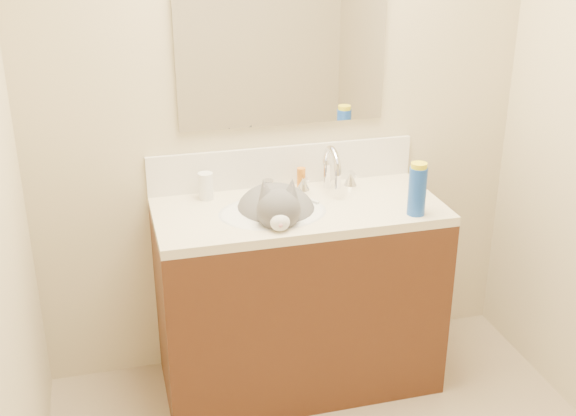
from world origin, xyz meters
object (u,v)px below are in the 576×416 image
basin (273,228)px  faucet (330,172)px  silver_jar (268,186)px  spray_can (417,191)px  amber_bottle (301,178)px  vanity_cabinet (298,300)px  pill_bottle (206,186)px  cat (277,214)px

basin → faucet: bearing=29.1°
faucet → silver_jar: size_ratio=5.05×
faucet → basin: bearing=-150.9°
silver_jar → spray_can: size_ratio=0.28×
silver_jar → spray_can: bearing=-36.7°
amber_bottle → faucet: bearing=-29.0°
vanity_cabinet → faucet: 0.58m
vanity_cabinet → pill_bottle: (-0.36, 0.18, 0.51)m
silver_jar → amber_bottle: amber_bottle is taller
faucet → silver_jar: 0.28m
silver_jar → pill_bottle: bearing=-178.4°
basin → cat: size_ratio=0.92×
amber_bottle → spray_can: size_ratio=0.47×
vanity_cabinet → cat: bearing=-171.8°
cat → silver_jar: cat is taller
amber_bottle → pill_bottle: bearing=-177.9°
faucet → silver_jar: bearing=168.3°
silver_jar → amber_bottle: bearing=2.9°
pill_bottle → spray_can: 0.88m
faucet → amber_bottle: bearing=151.0°
silver_jar → basin: bearing=-98.7°
faucet → cat: (-0.28, -0.15, -0.10)m
vanity_cabinet → amber_bottle: (0.07, 0.20, 0.50)m
pill_bottle → amber_bottle: 0.43m
faucet → spray_can: bearing=-52.5°
basin → faucet: size_ratio=1.61×
vanity_cabinet → cat: 0.45m
vanity_cabinet → spray_can: size_ratio=6.03×
silver_jar → spray_can: 0.66m
amber_bottle → spray_can: (0.37, -0.40, 0.05)m
vanity_cabinet → cat: (-0.10, -0.01, 0.43)m
basin → amber_bottle: 0.32m
faucet → cat: 0.33m
vanity_cabinet → pill_bottle: 0.65m
vanity_cabinet → silver_jar: silver_jar is taller
cat → spray_can: bearing=-8.8°
faucet → spray_can: faucet is taller
vanity_cabinet → cat: size_ratio=2.45×
vanity_cabinet → faucet: size_ratio=4.29×
silver_jar → amber_bottle: 0.15m
vanity_cabinet → silver_jar: 0.52m
vanity_cabinet → basin: size_ratio=2.67×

